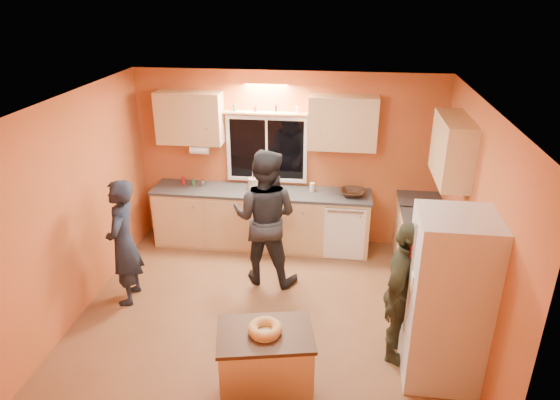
% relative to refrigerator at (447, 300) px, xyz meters
% --- Properties ---
extents(ground, '(4.50, 4.50, 0.00)m').
position_rel_refrigerator_xyz_m(ground, '(-1.89, 0.80, -0.90)').
color(ground, brown).
rests_on(ground, ground).
extents(room_shell, '(4.54, 4.04, 2.61)m').
position_rel_refrigerator_xyz_m(room_shell, '(-1.77, 1.21, 0.72)').
color(room_shell, '#CF5935').
rests_on(room_shell, ground).
extents(back_counter, '(4.23, 0.62, 0.90)m').
position_rel_refrigerator_xyz_m(back_counter, '(-1.88, 2.50, -0.45)').
color(back_counter, tan).
rests_on(back_counter, ground).
extents(right_counter, '(0.62, 1.84, 0.90)m').
position_rel_refrigerator_xyz_m(right_counter, '(0.06, 1.30, -0.45)').
color(right_counter, tan).
rests_on(right_counter, ground).
extents(refrigerator, '(0.72, 0.70, 1.80)m').
position_rel_refrigerator_xyz_m(refrigerator, '(0.00, 0.00, 0.00)').
color(refrigerator, silver).
rests_on(refrigerator, ground).
extents(island, '(0.97, 0.76, 0.84)m').
position_rel_refrigerator_xyz_m(island, '(-1.68, -0.63, -0.47)').
color(island, tan).
rests_on(island, ground).
extents(bundt_pastry, '(0.31, 0.31, 0.09)m').
position_rel_refrigerator_xyz_m(bundt_pastry, '(-1.68, -0.63, -0.02)').
color(bundt_pastry, tan).
rests_on(bundt_pastry, island).
extents(person_left, '(0.45, 0.63, 1.62)m').
position_rel_refrigerator_xyz_m(person_left, '(-3.67, 0.86, -0.09)').
color(person_left, black).
rests_on(person_left, ground).
extents(person_center, '(0.99, 0.83, 1.84)m').
position_rel_refrigerator_xyz_m(person_center, '(-2.03, 1.56, 0.02)').
color(person_center, black).
rests_on(person_center, ground).
extents(person_right, '(0.70, 1.01, 1.60)m').
position_rel_refrigerator_xyz_m(person_right, '(-0.39, 0.21, -0.10)').
color(person_right, '#303320').
rests_on(person_right, ground).
extents(mixing_bowl, '(0.36, 0.36, 0.08)m').
position_rel_refrigerator_xyz_m(mixing_bowl, '(-0.90, 2.49, 0.04)').
color(mixing_bowl, black).
rests_on(mixing_bowl, back_counter).
extents(utensil_crock, '(0.14, 0.14, 0.17)m').
position_rel_refrigerator_xyz_m(utensil_crock, '(-2.37, 2.55, 0.09)').
color(utensil_crock, beige).
rests_on(utensil_crock, back_counter).
extents(potted_plant, '(0.31, 0.28, 0.29)m').
position_rel_refrigerator_xyz_m(potted_plant, '(0.05, 1.19, 0.14)').
color(potted_plant, gray).
rests_on(potted_plant, right_counter).
extents(red_box, '(0.19, 0.16, 0.07)m').
position_rel_refrigerator_xyz_m(red_box, '(0.13, 1.32, 0.04)').
color(red_box, maroon).
rests_on(red_box, right_counter).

